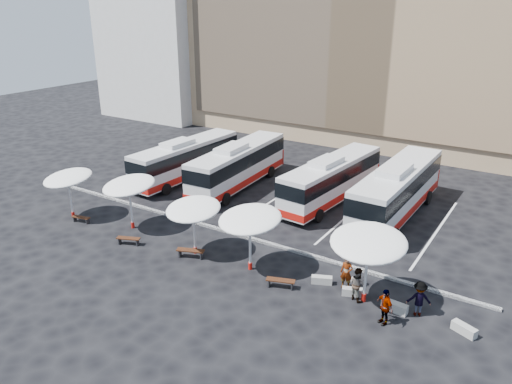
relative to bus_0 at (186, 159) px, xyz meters
The scene contains 26 objects.
ground 11.50m from the bus_0, 39.82° to the right, with size 120.00×120.00×0.00m, color black.
sandstone_building 28.24m from the bus_0, 70.47° to the left, with size 42.00×18.25×29.60m.
apartment_block 29.20m from the bus_0, 132.92° to the left, with size 14.00×14.00×18.00m, color silver.
curb_divider 11.18m from the bus_0, 37.83° to the right, with size 34.00×0.25×0.15m, color black.
bay_lines 8.94m from the bus_0, ahead, with size 24.15×12.00×0.01m.
bus_0 is the anchor object (origin of this frame).
bus_1 4.84m from the bus_0, ahead, with size 3.22×11.85×3.72m.
bus_2 12.69m from the bus_0, ahead, with size 3.44×11.59×3.63m.
bus_3 17.64m from the bus_0, ahead, with size 3.07×12.58×3.98m.
sunshade_0 10.74m from the bus_0, 98.80° to the right, with size 4.18×4.21×3.45m.
sunshade_1 10.19m from the bus_0, 71.27° to the right, with size 4.36×4.38×3.59m.
sunshade_2 13.63m from the bus_0, 48.14° to the right, with size 3.38×3.43×3.40m.
sunshade_3 16.40m from the bus_0, 37.58° to the right, with size 4.21×4.25×3.68m.
sunshade_4 21.88m from the bus_0, 26.06° to the right, with size 4.37×4.41×3.93m.
wood_bench_0 10.97m from the bus_0, 92.10° to the right, with size 1.38×0.63×0.41m.
wood_bench_1 12.54m from the bus_0, 67.26° to the right, with size 1.53×0.93×0.46m.
wood_bench_2 14.20m from the bus_0, 49.37° to the right, with size 1.71×1.03×0.51m.
wood_bench_3 18.82m from the bus_0, 34.91° to the right, with size 1.60×0.90×0.48m.
conc_bench_0 19.44m from the bus_0, 28.26° to the right, with size 1.12×0.37×0.42m, color gray.
conc_bench_1 21.20m from the bus_0, 26.36° to the right, with size 1.11×0.37×0.42m, color gray.
conc_bench_2 23.34m from the bus_0, 24.35° to the right, with size 1.27×0.42×0.48m, color gray.
conc_bench_3 26.35m from the bus_0, 21.42° to the right, with size 1.17×0.39×0.44m, color gray.
passenger_0 20.38m from the bus_0, 25.82° to the right, with size 0.67×0.44×1.83m, color black.
passenger_1 21.54m from the bus_0, 26.68° to the right, with size 0.88×0.69×1.82m, color black.
passenger_2 23.72m from the bus_0, 27.24° to the right, with size 1.08×0.45×1.85m, color black.
passenger_3 24.12m from the bus_0, 22.70° to the right, with size 1.18×0.68×1.82m, color black.
Camera 1 is at (17.92, -23.61, 14.39)m, focal length 35.00 mm.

